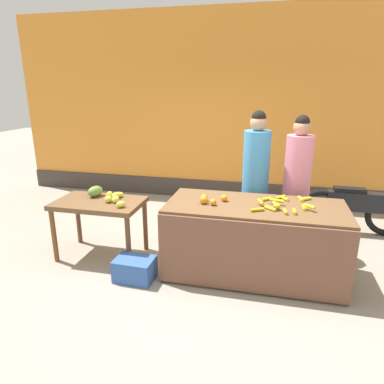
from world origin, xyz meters
The scene contains 12 objects.
ground_plane centered at (0.00, 0.00, 0.00)m, with size 24.00×24.00×0.00m, color gray.
market_wall_back centered at (0.00, 2.78, 1.69)m, with size 8.77×0.23×3.45m.
fruit_stall_counter centered at (0.49, -0.01, 0.43)m, with size 2.00×0.92×0.86m.
side_table_wooden centered at (-1.45, 0.00, 0.65)m, with size 1.10×0.66×0.75m.
banana_bunch_pile centered at (0.79, 0.03, 0.89)m, with size 0.68×0.62×0.07m.
orange_pile centered at (-0.02, -0.05, 0.90)m, with size 0.31×0.24×0.09m.
mango_papaya_pile centered at (-1.42, 0.10, 0.81)m, with size 0.67×0.51×0.14m.
vendor_woman_blue_shirt centered at (0.44, 0.69, 0.93)m, with size 0.34×0.34×1.85m.
vendor_woman_pink_shirt centered at (0.97, 0.75, 0.91)m, with size 0.34×0.34×1.80m.
parked_motorcycle centered at (1.88, 1.52, 0.40)m, with size 1.60×0.18×0.88m.
produce_crate centered at (-0.81, -0.46, 0.13)m, with size 0.44×0.32×0.26m, color #3359A5.
produce_sack centered at (-0.65, 0.66, 0.24)m, with size 0.36×0.30×0.47m, color maroon.
Camera 1 is at (0.63, -3.71, 2.15)m, focal length 32.12 mm.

